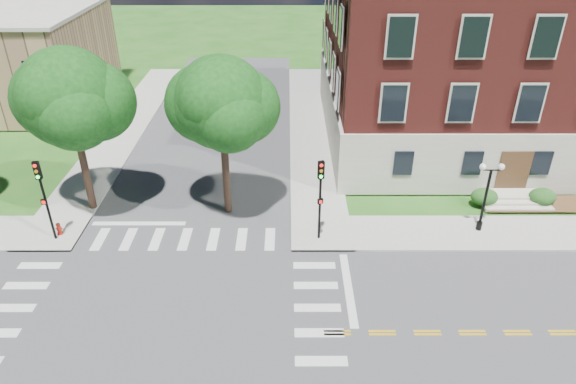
{
  "coord_description": "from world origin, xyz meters",
  "views": [
    {
      "loc": [
        5.8,
        -16.58,
        16.74
      ],
      "look_at": [
        5.82,
        7.0,
        3.2
      ],
      "focal_mm": 32.0,
      "sensor_mm": 36.0,
      "label": 1
    }
  ],
  "objects_px": {
    "traffic_signal_nw": "(43,191)",
    "fire_hydrant": "(59,229)",
    "twin_lamp_west": "(486,193)",
    "traffic_signal_ne": "(320,191)"
  },
  "relations": [
    {
      "from": "traffic_signal_nw",
      "to": "fire_hydrant",
      "type": "xyz_separation_m",
      "value": [
        0.1,
        0.42,
        -2.72
      ]
    },
    {
      "from": "traffic_signal_nw",
      "to": "twin_lamp_west",
      "type": "distance_m",
      "value": 24.12
    },
    {
      "from": "traffic_signal_nw",
      "to": "twin_lamp_west",
      "type": "bearing_deg",
      "value": 2.11
    },
    {
      "from": "traffic_signal_nw",
      "to": "twin_lamp_west",
      "type": "relative_size",
      "value": 1.13
    },
    {
      "from": "traffic_signal_nw",
      "to": "traffic_signal_ne",
      "type": "bearing_deg",
      "value": 0.15
    },
    {
      "from": "traffic_signal_ne",
      "to": "fire_hydrant",
      "type": "bearing_deg",
      "value": 178.51
    },
    {
      "from": "twin_lamp_west",
      "to": "fire_hydrant",
      "type": "xyz_separation_m",
      "value": [
        -23.99,
        -0.47,
        -2.06
      ]
    },
    {
      "from": "twin_lamp_west",
      "to": "fire_hydrant",
      "type": "distance_m",
      "value": 24.08
    },
    {
      "from": "traffic_signal_ne",
      "to": "twin_lamp_west",
      "type": "bearing_deg",
      "value": 5.23
    },
    {
      "from": "twin_lamp_west",
      "to": "traffic_signal_ne",
      "type": "bearing_deg",
      "value": -174.77
    }
  ]
}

